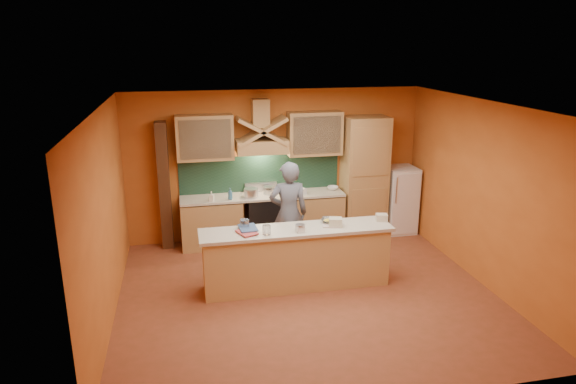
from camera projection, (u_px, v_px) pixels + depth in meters
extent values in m
cube|color=brown|center=(307.00, 294.00, 7.67)|extent=(5.50, 5.00, 0.01)
cube|color=white|center=(309.00, 106.00, 6.87)|extent=(5.50, 5.00, 0.01)
cube|color=#C26425|center=(276.00, 165.00, 9.61)|extent=(5.50, 0.02, 2.80)
cube|color=#C26425|center=(372.00, 284.00, 4.92)|extent=(5.50, 0.02, 2.80)
cube|color=#C26425|center=(105.00, 219.00, 6.72)|extent=(0.02, 5.00, 2.80)
cube|color=#C26425|center=(483.00, 194.00, 7.81)|extent=(0.02, 5.00, 2.80)
cube|color=tan|center=(212.00, 224.00, 9.36)|extent=(1.10, 0.60, 0.86)
cube|color=tan|center=(313.00, 216.00, 9.74)|extent=(1.10, 0.60, 0.86)
cube|color=beige|center=(263.00, 196.00, 9.41)|extent=(3.00, 0.62, 0.04)
cube|color=black|center=(263.00, 219.00, 9.54)|extent=(0.60, 0.58, 0.90)
cube|color=#173225|center=(260.00, 174.00, 9.58)|extent=(3.00, 0.03, 0.70)
cube|color=tan|center=(262.00, 146.00, 9.20)|extent=(0.92, 0.50, 0.24)
cube|color=tan|center=(260.00, 113.00, 9.13)|extent=(0.30, 0.30, 0.50)
cube|color=tan|center=(205.00, 138.00, 9.02)|extent=(1.00, 0.35, 0.80)
cube|color=tan|center=(315.00, 133.00, 9.42)|extent=(1.00, 0.35, 0.80)
cube|color=tan|center=(364.00, 177.00, 9.73)|extent=(0.80, 0.60, 2.30)
cube|color=white|center=(399.00, 200.00, 10.02)|extent=(0.58, 0.60, 1.30)
cube|color=#472816|center=(164.00, 186.00, 9.14)|extent=(0.20, 0.30, 2.30)
cube|color=tan|center=(296.00, 260.00, 7.80)|extent=(2.80, 0.55, 0.88)
cube|color=beige|center=(296.00, 230.00, 7.67)|extent=(2.90, 0.62, 0.05)
imported|color=slate|center=(289.00, 214.00, 8.50)|extent=(0.67, 0.46, 1.77)
cylinder|color=silver|center=(251.00, 194.00, 9.25)|extent=(0.33, 0.33, 0.17)
cylinder|color=#ADADB4|center=(269.00, 192.00, 9.46)|extent=(0.25, 0.25, 0.13)
imported|color=white|center=(212.00, 196.00, 9.02)|extent=(0.10, 0.10, 0.17)
imported|color=teal|center=(230.00, 194.00, 9.10)|extent=(0.10, 0.10, 0.22)
imported|color=silver|center=(333.00, 188.00, 9.72)|extent=(0.25, 0.25, 0.06)
cube|color=silver|center=(298.00, 191.00, 9.46)|extent=(0.34, 0.30, 0.10)
imported|color=#BE4444|center=(240.00, 234.00, 7.39)|extent=(0.34, 0.38, 0.03)
imported|color=#39537E|center=(239.00, 229.00, 7.54)|extent=(0.28, 0.36, 0.03)
cylinder|color=silver|center=(245.00, 224.00, 7.63)|extent=(0.18, 0.18, 0.14)
cylinder|color=white|center=(267.00, 230.00, 7.41)|extent=(0.15, 0.15, 0.14)
cube|color=white|center=(300.00, 229.00, 7.51)|extent=(0.13, 0.13, 0.09)
imported|color=silver|center=(330.00, 221.00, 7.90)|extent=(0.33, 0.33, 0.06)
cube|color=beige|center=(331.00, 225.00, 7.77)|extent=(0.29, 0.24, 0.02)
cube|color=beige|center=(335.00, 222.00, 7.74)|extent=(0.23, 0.20, 0.13)
cube|color=beige|center=(382.00, 217.00, 7.98)|extent=(0.20, 0.17, 0.11)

